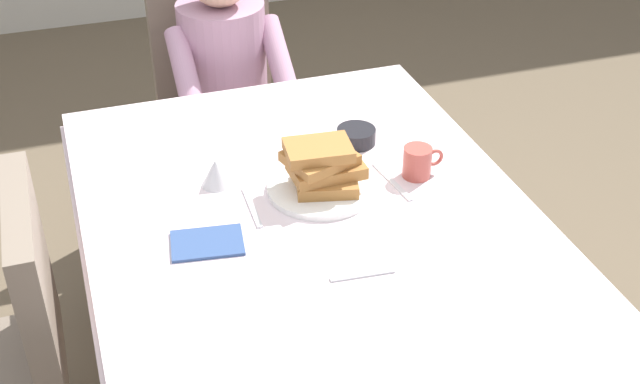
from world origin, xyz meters
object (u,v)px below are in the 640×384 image
plate_breakfast (321,188)px  syrup_pitcher (216,173)px  diner_person (227,74)px  breakfast_stack (323,165)px  chair_diner (219,90)px  chair_left_side (5,350)px  fork_left_of_plate (252,207)px  spoon_near_edge (363,275)px  cup_coffee (418,162)px  knife_right_of_plate (392,181)px  bowl_butter (356,136)px  dining_table_main (313,247)px

plate_breakfast → syrup_pitcher: bearing=155.5°
diner_person → syrup_pitcher: diner_person is taller
plate_breakfast → breakfast_stack: breakfast_stack is taller
chair_diner → breakfast_stack: size_ratio=4.50×
chair_left_side → syrup_pitcher: 0.67m
fork_left_of_plate → spoon_near_edge: bearing=-151.8°
syrup_pitcher → fork_left_of_plate: (0.06, -0.13, -0.04)m
chair_diner → cup_coffee: chair_diner is taller
diner_person → fork_left_of_plate: (-0.15, -0.92, 0.07)m
diner_person → plate_breakfast: size_ratio=4.00×
knife_right_of_plate → bowl_butter: bearing=-2.2°
dining_table_main → plate_breakfast: bearing=62.5°
cup_coffee → spoon_near_edge: (-0.29, -0.35, -0.04)m
plate_breakfast → syrup_pitcher: 0.28m
knife_right_of_plate → diner_person: bearing=7.3°
syrup_pitcher → knife_right_of_plate: 0.46m
cup_coffee → chair_diner: bearing=106.0°
chair_left_side → spoon_near_edge: size_ratio=6.20×
chair_diner → diner_person: (-0.00, -0.16, 0.14)m
chair_diner → fork_left_of_plate: size_ratio=5.17×
syrup_pitcher → cup_coffee: bearing=-13.8°
dining_table_main → breakfast_stack: size_ratio=7.38×
chair_diner → knife_right_of_plate: bearing=102.1°
plate_breakfast → cup_coffee: (0.27, -0.01, 0.03)m
dining_table_main → knife_right_of_plate: knife_right_of_plate is taller
cup_coffee → syrup_pitcher: cup_coffee is taller
bowl_butter → cup_coffee: bearing=-66.2°
breakfast_stack → spoon_near_edge: bearing=-94.4°
diner_person → chair_left_side: bearing=52.3°
bowl_butter → dining_table_main: bearing=-126.5°
breakfast_stack → plate_breakfast: bearing=-166.4°
chair_left_side → bowl_butter: bearing=-72.8°
plate_breakfast → fork_left_of_plate: bearing=-174.0°
chair_diner → dining_table_main: bearing=89.3°
knife_right_of_plate → chair_diner: bearing=5.3°
dining_table_main → spoon_near_edge: bearing=-82.0°
dining_table_main → breakfast_stack: breakfast_stack is taller
breakfast_stack → knife_right_of_plate: size_ratio=1.03×
diner_person → plate_breakfast: (0.04, -0.90, 0.08)m
plate_breakfast → fork_left_of_plate: (-0.19, -0.02, -0.01)m
breakfast_stack → fork_left_of_plate: breakfast_stack is taller
chair_left_side → cup_coffee: (1.09, 0.10, 0.25)m
fork_left_of_plate → cup_coffee: bearing=-87.3°
chair_diner → bowl_butter: size_ratio=8.45×
bowl_butter → fork_left_of_plate: bowl_butter is taller
knife_right_of_plate → fork_left_of_plate: bearing=83.2°
syrup_pitcher → fork_left_of_plate: syrup_pitcher is taller
diner_person → fork_left_of_plate: bearing=80.9°
bowl_butter → knife_right_of_plate: (0.02, -0.22, -0.02)m
cup_coffee → plate_breakfast: bearing=177.4°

